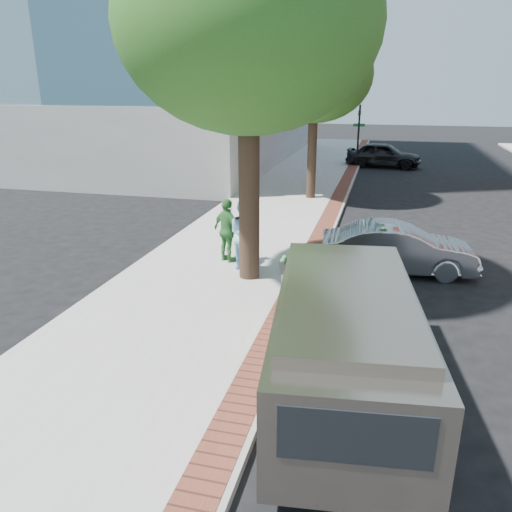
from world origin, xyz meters
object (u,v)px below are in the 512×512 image
(van, at_px, (345,335))
(person_officer, at_px, (245,234))
(person_gray, at_px, (245,236))
(bg_car, at_px, (384,155))
(sedan_silver, at_px, (398,249))
(parking_meter, at_px, (283,276))
(person_green, at_px, (228,231))

(van, bearing_deg, person_officer, 114.62)
(person_gray, height_order, bg_car, person_gray)
(sedan_silver, bearing_deg, person_officer, 99.52)
(parking_meter, bearing_deg, person_gray, 119.58)
(person_green, xyz_separation_m, sedan_silver, (4.63, 0.66, -0.37))
(parking_meter, distance_m, bg_car, 23.27)
(person_officer, bearing_deg, van, 159.98)
(person_gray, height_order, person_officer, person_gray)
(person_officer, relative_size, sedan_silver, 0.47)
(person_officer, height_order, person_green, person_officer)
(parking_meter, relative_size, person_officer, 0.76)
(parking_meter, relative_size, bg_car, 0.32)
(person_officer, distance_m, sedan_silver, 4.18)
(person_officer, bearing_deg, sedan_silver, -125.55)
(person_gray, relative_size, van, 0.35)
(person_gray, bearing_deg, parking_meter, -5.43)
(van, bearing_deg, sedan_silver, 74.64)
(person_officer, bearing_deg, person_gray, 146.77)
(parking_meter, distance_m, person_gray, 3.20)
(parking_meter, xyz_separation_m, sedan_silver, (2.35, 4.12, -0.53))
(person_gray, xyz_separation_m, van, (2.99, -4.82, -0.04))
(person_green, xyz_separation_m, van, (3.69, -5.50, 0.06))
(bg_car, relative_size, van, 0.81)
(person_gray, relative_size, person_green, 1.11)
(person_gray, distance_m, bg_car, 20.69)
(parking_meter, bearing_deg, bg_car, 85.77)
(bg_car, xyz_separation_m, van, (-0.30, -25.24, 0.33))
(bg_car, distance_m, van, 25.24)
(bg_car, bearing_deg, sedan_silver, -172.10)
(parking_meter, height_order, person_gray, person_gray)
(person_officer, bearing_deg, person_green, 2.02)
(bg_car, height_order, van, van)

